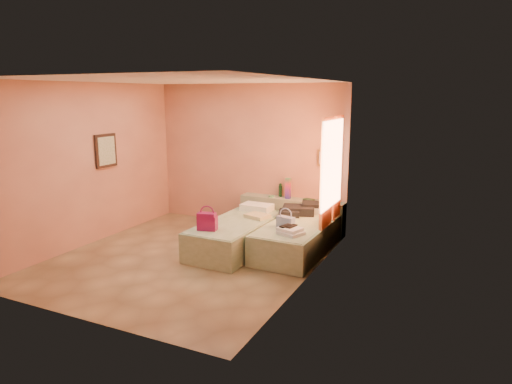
% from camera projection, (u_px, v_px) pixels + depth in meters
% --- Properties ---
extents(ground, '(4.50, 4.50, 0.00)m').
position_uv_depth(ground, '(188.00, 258.00, 7.36)').
color(ground, '#9E8B5F').
rests_on(ground, ground).
extents(room_walls, '(4.02, 4.51, 2.81)m').
position_uv_depth(room_walls, '(215.00, 145.00, 7.40)').
color(room_walls, tan).
rests_on(room_walls, ground).
extents(headboard_ledge, '(2.05, 0.30, 0.65)m').
position_uv_depth(headboard_ledge, '(292.00, 215.00, 8.74)').
color(headboard_ledge, '#9AA184').
rests_on(headboard_ledge, ground).
extents(bed_left, '(0.94, 2.02, 0.50)m').
position_uv_depth(bed_left, '(237.00, 235.00, 7.74)').
color(bed_left, '#A8BD98').
rests_on(bed_left, ground).
extents(bed_right, '(0.94, 2.02, 0.50)m').
position_uv_depth(bed_right, '(298.00, 238.00, 7.60)').
color(bed_right, '#A8BD98').
rests_on(bed_right, ground).
extents(water_bottle, '(0.07, 0.07, 0.25)m').
position_uv_depth(water_bottle, '(280.00, 190.00, 8.83)').
color(water_bottle, '#163C22').
rests_on(water_bottle, headboard_ledge).
extents(rainbow_box, '(0.09, 0.09, 0.40)m').
position_uv_depth(rainbow_box, '(288.00, 188.00, 8.63)').
color(rainbow_box, '#92124D').
rests_on(rainbow_box, headboard_ledge).
extents(small_dish, '(0.15, 0.15, 0.03)m').
position_uv_depth(small_dish, '(271.00, 196.00, 8.81)').
color(small_dish, '#549A68').
rests_on(small_dish, headboard_ledge).
extents(green_book, '(0.21, 0.18, 0.03)m').
position_uv_depth(green_book, '(309.00, 200.00, 8.52)').
color(green_book, '#234226').
rests_on(green_book, headboard_ledge).
extents(flower_vase, '(0.23, 0.23, 0.28)m').
position_uv_depth(flower_vase, '(330.00, 194.00, 8.40)').
color(flower_vase, beige).
rests_on(flower_vase, headboard_ledge).
extents(magenta_handbag, '(0.33, 0.24, 0.28)m').
position_uv_depth(magenta_handbag, '(207.00, 221.00, 7.16)').
color(magenta_handbag, '#92124D').
rests_on(magenta_handbag, bed_left).
extents(khaki_garment, '(0.44, 0.39, 0.06)m').
position_uv_depth(khaki_garment, '(257.00, 216.00, 7.89)').
color(khaki_garment, tan).
rests_on(khaki_garment, bed_left).
extents(clothes_pile, '(0.73, 0.73, 0.18)m').
position_uv_depth(clothes_pile, '(301.00, 209.00, 8.11)').
color(clothes_pile, black).
rests_on(clothes_pile, bed_right).
extents(blue_handbag, '(0.31, 0.18, 0.19)m').
position_uv_depth(blue_handbag, '(286.00, 222.00, 7.28)').
color(blue_handbag, '#394B89').
rests_on(blue_handbag, bed_right).
extents(towel_stack, '(0.43, 0.40, 0.10)m').
position_uv_depth(towel_stack, '(291.00, 231.00, 6.95)').
color(towel_stack, white).
rests_on(towel_stack, bed_right).
extents(sandal_pair, '(0.22, 0.25, 0.02)m').
position_uv_depth(sandal_pair, '(288.00, 226.00, 7.01)').
color(sandal_pair, black).
rests_on(sandal_pair, towel_stack).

